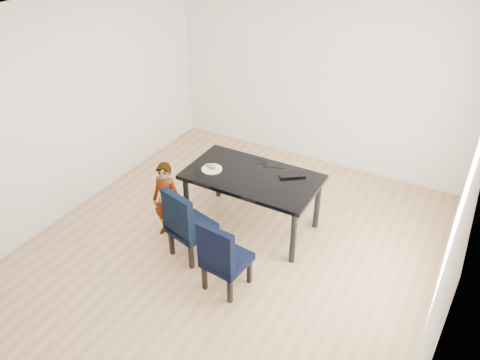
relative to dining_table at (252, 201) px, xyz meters
The scene contains 14 objects.
floor 0.63m from the dining_table, 90.00° to the right, with size 4.50×5.00×0.01m, color tan.
ceiling 2.38m from the dining_table, 90.00° to the right, with size 4.50×5.00×0.01m, color white.
wall_back 2.23m from the dining_table, 90.00° to the left, with size 4.50×0.01×2.70m, color white.
wall_front 3.16m from the dining_table, 90.00° to the right, with size 4.50×0.01×2.70m, color silver.
wall_left 2.51m from the dining_table, 167.50° to the right, with size 0.01×5.00×2.70m, color white.
wall_right 2.51m from the dining_table, 12.50° to the right, with size 0.01×5.00×2.70m, color white.
dining_table is the anchor object (origin of this frame).
chair_left 0.87m from the dining_table, 113.53° to the right, with size 0.44×0.45×0.91m, color black.
chair_right 1.09m from the dining_table, 76.00° to the right, with size 0.42×0.44×0.88m, color black.
child 1.05m from the dining_table, 141.19° to the right, with size 0.37×0.24×1.00m, color orange.
plate 0.63m from the dining_table, 166.22° to the right, with size 0.25×0.25×0.01m, color silver.
sandwich 0.67m from the dining_table, 167.00° to the right, with size 0.15×0.07×0.06m, color olive.
laptop 0.61m from the dining_table, 32.86° to the left, with size 0.32×0.21×0.03m, color black.
cable_tangle 0.46m from the dining_table, 93.42° to the left, with size 0.14×0.14×0.01m, color black.
Camera 1 is at (2.17, -3.71, 3.69)m, focal length 35.00 mm.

